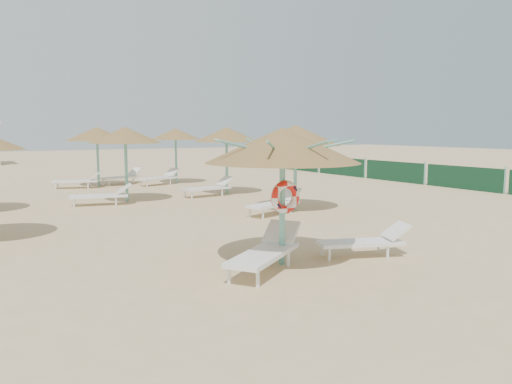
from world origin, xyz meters
TOP-DOWN VIEW (x-y plane):
  - ground at (0.00, 0.00)m, footprint 120.00×120.00m
  - main_palapa at (0.30, -0.07)m, footprint 2.90×2.90m
  - lounger_main_a at (-0.17, -0.27)m, footprint 2.12×1.73m
  - lounger_main_b at (2.11, -0.45)m, footprint 1.92×1.17m
  - palapa_field at (0.31, 10.68)m, footprint 13.46×13.73m
  - windbreak_fence at (14.00, 9.96)m, footprint 0.08×19.84m

SIDE VIEW (x-z plane):
  - ground at x=0.00m, z-range 0.00..0.00m
  - lounger_main_b at x=2.11m, z-range -0.02..0.66m
  - lounger_main_a at x=-0.17m, z-range -0.02..0.76m
  - windbreak_fence at x=14.00m, z-range -0.05..1.05m
  - main_palapa at x=0.30m, z-range 0.96..3.56m
  - palapa_field at x=0.31m, z-range 0.95..3.67m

